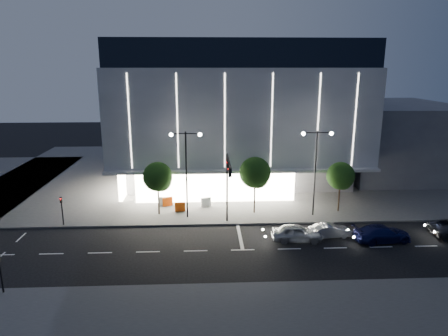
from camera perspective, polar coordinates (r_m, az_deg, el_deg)
name	(u,v)px	position (r m, az deg, el deg)	size (l,w,h in m)	color
ground	(219,243)	(35.89, -0.77, -10.64)	(160.00, 160.00, 0.00)	black
sidewalk_museum	(247,172)	(58.81, 3.33, -0.54)	(70.00, 40.00, 0.15)	#474747
sidewalk_near	(309,326)	(26.17, 12.00, -21.20)	(70.00, 10.00, 0.15)	#474747
museum	(235,110)	(55.28, 1.54, 8.23)	(30.00, 25.80, 18.00)	#4C4C51
annex_building	(390,138)	(63.47, 22.66, 4.02)	(16.00, 20.00, 10.00)	#4C4C51
traffic_mast	(228,178)	(37.31, 0.57, -1.41)	(0.33, 5.89, 7.07)	black
street_lamp_west	(186,162)	(39.65, -5.43, 0.86)	(3.16, 0.36, 9.00)	black
street_lamp_east	(316,161)	(41.11, 12.99, 1.04)	(3.16, 0.36, 9.00)	black
ped_signal_far	(62,208)	(41.73, -22.15, -5.30)	(0.22, 0.24, 3.00)	black
ped_signal_near	(0,269)	(31.58, -29.35, -12.48)	(0.22, 0.24, 3.00)	black
tree_left	(158,178)	(41.37, -9.42, -1.45)	(3.02, 3.02, 5.72)	black
tree_mid	(255,174)	(41.30, 4.48, -0.89)	(3.25, 3.25, 6.15)	black
tree_right	(341,177)	(43.45, 16.33, -1.29)	(2.91, 2.91, 5.51)	black
car_lead	(297,233)	(36.52, 10.34, -9.12)	(1.79, 4.46, 1.52)	#97999E
car_second	(330,231)	(38.02, 14.92, -8.63)	(1.33, 3.82, 1.26)	#ACAEB4
car_third	(382,233)	(38.55, 21.67, -8.69)	(2.08, 5.11, 1.48)	#15184E
barrier_a	(168,202)	(44.64, -8.06, -4.77)	(1.10, 0.25, 1.00)	#CC4F0B
barrier_b	(164,201)	(44.80, -8.56, -4.72)	(1.10, 0.25, 1.00)	white
barrier_c	(180,207)	(42.86, -6.30, -5.53)	(1.10, 0.25, 1.00)	#EA510D
barrier_d	(206,202)	(44.09, -2.60, -4.88)	(1.10, 0.25, 1.00)	white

